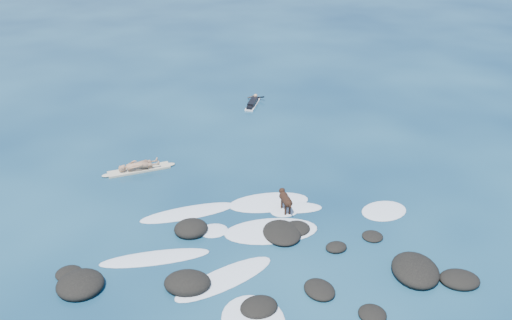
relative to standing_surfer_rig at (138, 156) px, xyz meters
name	(u,v)px	position (x,y,z in m)	size (l,w,h in m)	color
ground	(251,239)	(2.74, -6.45, -0.70)	(160.00, 160.00, 0.00)	#0A2642
reef_rocks	(269,266)	(2.73, -8.19, -0.59)	(12.71, 6.99, 0.55)	black
breaking_foam	(253,237)	(2.86, -6.35, -0.69)	(11.45, 7.90, 0.12)	white
standing_surfer_rig	(138,156)	(0.00, 0.00, 0.00)	(3.14, 0.63, 1.79)	beige
paddling_surfer_rig	(253,103)	(7.20, 5.67, -0.57)	(1.57, 2.04, 0.38)	white
dog	(285,199)	(4.55, -5.17, -0.17)	(0.38, 1.27, 0.80)	black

